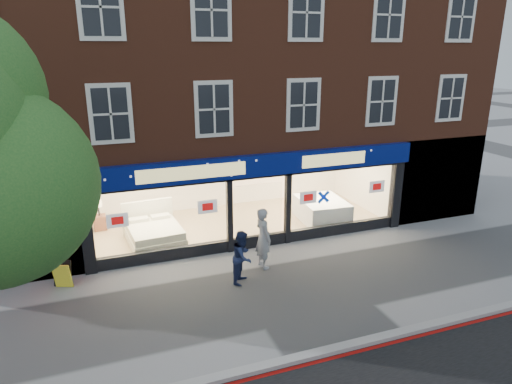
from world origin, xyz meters
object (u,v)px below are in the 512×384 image
sofa (330,208)px  pedestrian_blue (243,257)px  pedestrian_grey (263,238)px  display_bed (154,233)px  mattress_stack (322,210)px  a_board (62,275)px

sofa → pedestrian_blue: size_ratio=1.11×
sofa → pedestrian_grey: pedestrian_grey is taller
display_bed → mattress_stack: display_bed is taller
mattress_stack → sofa: 0.84m
a_board → display_bed: bearing=57.4°
mattress_stack → a_board: mattress_stack is taller
display_bed → sofa: display_bed is taller
mattress_stack → pedestrian_grey: bearing=-141.9°
display_bed → mattress_stack: bearing=-5.6°
mattress_stack → pedestrian_blue: 5.62m
pedestrian_grey → display_bed: bearing=38.0°
sofa → a_board: 10.33m
mattress_stack → sofa: bearing=37.4°
display_bed → pedestrian_blue: bearing=-64.6°
sofa → pedestrian_blue: (-5.08, -3.95, 0.44)m
a_board → pedestrian_grey: 5.93m
a_board → pedestrian_grey: pedestrian_grey is taller
display_bed → pedestrian_grey: bearing=-48.7°
a_board → mattress_stack: bearing=33.4°
sofa → pedestrian_blue: 6.45m
sofa → pedestrian_blue: pedestrian_blue is taller
mattress_stack → a_board: (-9.37, -1.98, -0.13)m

